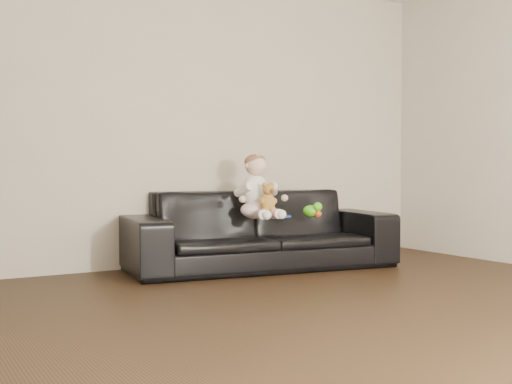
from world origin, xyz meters
TOP-DOWN VIEW (x-y plane):
  - floor at (0.00, 0.00)m, footprint 5.50×5.50m
  - wall_back at (0.00, 2.75)m, footprint 5.00×0.00m
  - sofa at (0.45, 2.25)m, footprint 2.34×1.16m
  - baby at (0.35, 2.13)m, footprint 0.39×0.47m
  - teddy_bear at (0.36, 1.97)m, footprint 0.15×0.15m
  - toy_green at (0.82, 2.04)m, footprint 0.16×0.18m
  - toy_rattle at (0.85, 1.97)m, footprint 0.08×0.08m
  - toy_blue_disc at (0.64, 2.15)m, footprint 0.13×0.13m

SIDE VIEW (x-z plane):
  - floor at x=0.00m, z-range 0.00..0.00m
  - sofa at x=0.45m, z-range 0.00..0.66m
  - toy_blue_disc at x=0.64m, z-range 0.43..0.45m
  - toy_rattle at x=0.85m, z-range 0.43..0.50m
  - toy_green at x=0.82m, z-range 0.43..0.54m
  - teddy_bear at x=0.36m, z-range 0.49..0.73m
  - baby at x=0.35m, z-range 0.40..0.93m
  - wall_back at x=0.00m, z-range -1.20..3.80m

